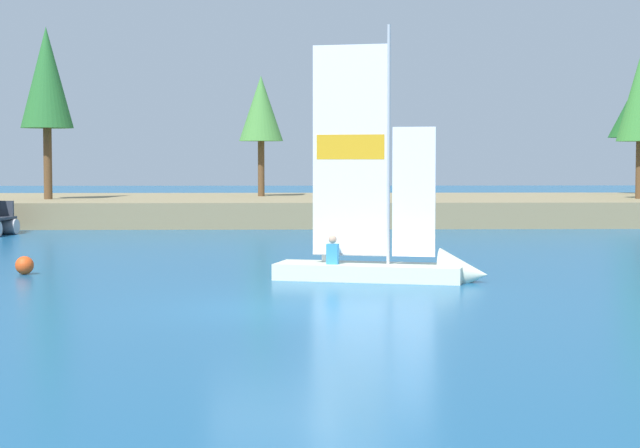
{
  "coord_description": "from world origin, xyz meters",
  "views": [
    {
      "loc": [
        0.32,
        -21.12,
        2.93
      ],
      "look_at": [
        1.13,
        7.98,
        1.2
      ],
      "focal_mm": 61.39,
      "sensor_mm": 36.0,
      "label": 1
    }
  ],
  "objects": [
    {
      "name": "shoreline_tree_left",
      "position": [
        -10.69,
        28.95,
        6.56
      ],
      "size": [
        2.36,
        2.36,
        7.81
      ],
      "color": "brown",
      "rests_on": "shore_bank"
    },
    {
      "name": "shoreline_tree_midright",
      "position": [
        18.68,
        35.9,
        5.65
      ],
      "size": [
        3.23,
        3.23,
        6.15
      ],
      "color": "brown",
      "rests_on": "shore_bank"
    },
    {
      "name": "sailboat",
      "position": [
        3.04,
        5.01,
        0.47
      ],
      "size": [
        5.28,
        2.61,
        6.56
      ],
      "rotation": [
        0.0,
        0.0,
        -0.27
      ],
      "color": "silver",
      "rests_on": "ground"
    },
    {
      "name": "channel_buoy",
      "position": [
        -6.43,
        6.73,
        0.23
      ],
      "size": [
        0.47,
        0.47,
        0.47
      ],
      "primitive_type": "sphere",
      "color": "#E54C19",
      "rests_on": "ground"
    },
    {
      "name": "ground_plane",
      "position": [
        0.0,
        0.0,
        0.0
      ],
      "size": [
        200.0,
        200.0,
        0.0
      ],
      "primitive_type": "plane",
      "color": "#195684"
    },
    {
      "name": "shoreline_tree_midleft",
      "position": [
        -1.08,
        32.74,
        5.37
      ],
      "size": [
        2.16,
        2.16,
        5.91
      ],
      "color": "brown",
      "rests_on": "shore_bank"
    },
    {
      "name": "shore_bank",
      "position": [
        0.0,
        31.21,
        0.55
      ],
      "size": [
        80.0,
        13.78,
        1.11
      ],
      "primitive_type": "cube",
      "color": "#897A56",
      "rests_on": "ground"
    }
  ]
}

